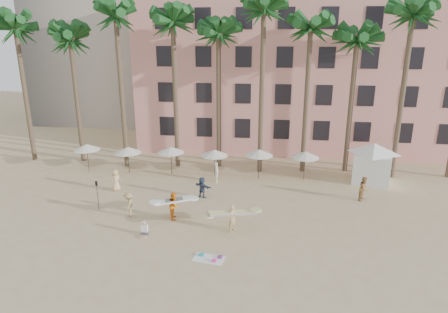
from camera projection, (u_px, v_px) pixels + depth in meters
name	position (u px, v px, depth m)	size (l,w,h in m)	color
ground	(201.00, 248.00, 24.37)	(120.00, 120.00, 0.00)	#D1B789
pink_hotel	(300.00, 73.00, 45.73)	(35.00, 14.00, 16.00)	#D98B84
palm_row	(235.00, 27.00, 34.58)	(44.40, 5.40, 16.30)	brown
umbrella_row	(192.00, 151.00, 35.85)	(22.50, 2.70, 2.73)	#332B23
cabana	(373.00, 159.00, 34.45)	(5.52, 5.52, 3.50)	white
beach_towel	(210.00, 258.00, 23.20)	(1.94, 1.28, 0.14)	white
carrier_yellow	(233.00, 217.00, 26.08)	(3.27, 1.93, 1.90)	tan
carrier_white	(174.00, 205.00, 27.92)	(2.80, 1.68, 1.95)	orange
beachgoers	(208.00, 189.00, 31.00)	(20.96, 8.58, 1.92)	#A97B46
paddle	(97.00, 192.00, 29.21)	(0.18, 0.04, 2.23)	black
seated_man	(144.00, 231.00, 25.77)	(0.41, 0.72, 0.93)	#3F3F4C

